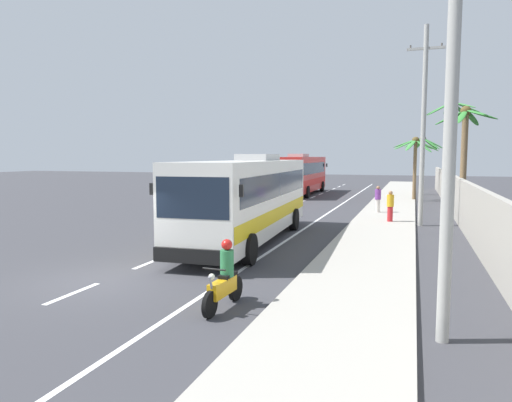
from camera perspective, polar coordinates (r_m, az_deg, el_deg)
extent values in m
plane|color=#3A3A3F|center=(14.07, -18.21, -9.33)|extent=(160.00, 160.00, 0.00)
cube|color=#A8A399|center=(21.17, 14.58, -4.10)|extent=(3.20, 90.00, 0.14)
cube|color=white|center=(13.15, -21.49, -10.47)|extent=(0.16, 2.00, 0.01)
cube|color=white|center=(16.09, -12.78, -7.31)|extent=(0.16, 2.00, 0.01)
cube|color=white|center=(19.32, -6.93, -5.07)|extent=(0.16, 2.00, 0.01)
cube|color=white|center=(22.71, -2.82, -3.46)|extent=(0.16, 2.00, 0.01)
cube|color=white|center=(26.20, 0.19, -2.25)|extent=(0.16, 2.00, 0.01)
cube|color=white|center=(29.75, 2.50, -1.33)|extent=(0.16, 2.00, 0.01)
cube|color=white|center=(33.35, 4.30, -0.60)|extent=(0.16, 2.00, 0.01)
cube|color=white|center=(36.98, 5.75, -0.02)|extent=(0.16, 2.00, 0.01)
cube|color=white|center=(40.63, 6.95, 0.46)|extent=(0.16, 2.00, 0.01)
cube|color=white|center=(44.30, 7.94, 0.86)|extent=(0.16, 2.00, 0.01)
cube|color=white|center=(47.98, 8.79, 1.20)|extent=(0.16, 2.00, 0.01)
cube|color=white|center=(51.67, 9.51, 1.49)|extent=(0.16, 2.00, 0.01)
cube|color=white|center=(55.37, 10.13, 1.75)|extent=(0.16, 2.00, 0.01)
cube|color=white|center=(59.08, 10.68, 1.97)|extent=(0.16, 2.00, 0.01)
cube|color=white|center=(26.55, 7.70, -2.20)|extent=(0.14, 70.00, 0.01)
cube|color=#9E998E|center=(25.05, 24.02, -0.37)|extent=(0.24, 60.00, 2.37)
cube|color=silver|center=(19.25, -0.91, 0.53)|extent=(3.11, 11.70, 2.96)
cube|color=#192333|center=(19.40, -0.74, 2.11)|extent=(3.09, 10.77, 0.95)
cube|color=#192333|center=(13.82, -7.77, 0.38)|extent=(2.32, 0.22, 1.24)
cube|color=yellow|center=(19.31, -0.90, -1.44)|extent=(3.14, 11.47, 0.53)
cube|color=black|center=(13.99, -7.83, -6.70)|extent=(2.47, 0.29, 0.44)
cube|color=#B7B7B7|center=(20.56, 0.25, 5.37)|extent=(1.51, 2.62, 0.28)
cube|color=black|center=(13.49, -1.82, 1.25)|extent=(0.12, 0.09, 0.36)
cube|color=black|center=(14.62, -12.63, 1.45)|extent=(0.12, 0.09, 0.36)
cylinder|color=black|center=(15.24, -0.83, -5.91)|extent=(0.37, 1.06, 1.04)
cylinder|color=black|center=(16.10, -9.31, -5.36)|extent=(0.37, 1.06, 1.04)
cylinder|color=black|center=(22.46, 4.67, -2.24)|extent=(0.37, 1.06, 1.04)
cylinder|color=black|center=(23.05, -1.36, -2.02)|extent=(0.37, 1.06, 1.04)
cube|color=red|center=(43.35, 5.62, 3.34)|extent=(2.75, 11.93, 3.08)
cube|color=#192333|center=(43.14, 5.57, 4.05)|extent=(2.76, 10.98, 0.99)
cube|color=#192333|center=(49.12, 7.04, 4.12)|extent=(2.29, 0.15, 1.30)
cube|color=red|center=(43.39, 5.61, 2.43)|extent=(2.78, 11.69, 0.56)
cube|color=black|center=(49.29, 7.03, 2.02)|extent=(2.44, 0.21, 0.44)
cube|color=#B7B7B7|center=(41.87, 5.22, 5.58)|extent=(1.42, 2.64, 0.28)
cube|color=black|center=(49.19, 5.37, 4.41)|extent=(0.12, 0.08, 0.36)
cube|color=black|center=(48.67, 8.65, 4.36)|extent=(0.12, 0.08, 0.36)
cylinder|color=black|center=(47.74, 5.20, 1.85)|extent=(0.34, 1.05, 1.04)
cylinder|color=black|center=(47.28, 8.08, 1.78)|extent=(0.34, 1.05, 1.04)
cylinder|color=black|center=(40.25, 2.86, 1.19)|extent=(0.34, 1.05, 1.04)
cylinder|color=black|center=(39.71, 6.26, 1.10)|extent=(0.34, 1.05, 1.04)
cylinder|color=black|center=(10.48, -5.67, -12.50)|extent=(0.13, 0.60, 0.60)
cylinder|color=black|center=(11.65, -2.52, -10.62)|extent=(0.15, 0.61, 0.60)
cube|color=gold|center=(10.95, -4.13, -10.48)|extent=(0.30, 1.11, 0.36)
cube|color=black|center=(11.16, -3.45, -9.11)|extent=(0.27, 0.61, 0.12)
cylinder|color=gray|center=(10.49, -5.38, -10.76)|extent=(0.08, 0.32, 0.67)
cylinder|color=black|center=(10.47, -5.14, -8.31)|extent=(0.56, 0.07, 0.04)
sphere|color=#EAEACC|center=(10.40, -5.44, -9.20)|extent=(0.14, 0.14, 0.14)
cylinder|color=#2D7A47|center=(11.04, -3.57, -7.60)|extent=(0.32, 0.32, 0.63)
sphere|color=red|center=(10.95, -3.59, -5.34)|extent=(0.26, 0.26, 0.26)
cylinder|color=red|center=(25.32, 16.07, -1.53)|extent=(0.28, 0.28, 0.78)
cylinder|color=gold|center=(25.25, 16.12, 0.04)|extent=(0.36, 0.36, 0.62)
sphere|color=#9E704C|center=(25.22, 16.14, 0.96)|extent=(0.21, 0.21, 0.21)
cylinder|color=beige|center=(29.30, 14.66, -0.57)|extent=(0.28, 0.28, 0.78)
cylinder|color=#75388E|center=(29.23, 14.69, 0.79)|extent=(0.36, 0.36, 0.62)
sphere|color=#9E704C|center=(29.20, 14.71, 1.58)|extent=(0.21, 0.21, 0.21)
cylinder|color=#9E9E99|center=(9.42, 22.86, 13.17)|extent=(0.24, 0.24, 9.72)
cylinder|color=#9E9E99|center=(25.04, 19.78, 8.50)|extent=(0.24, 0.24, 9.98)
cube|color=#9E9E99|center=(25.56, 20.07, 17.13)|extent=(1.81, 0.12, 0.12)
cylinder|color=#4C4742|center=(25.58, 18.38, 17.45)|extent=(0.08, 0.08, 0.16)
cylinder|color=#4C4742|center=(25.60, 21.78, 17.33)|extent=(0.08, 0.08, 0.16)
cylinder|color=brown|center=(27.58, 24.03, 3.79)|extent=(0.33, 0.33, 5.89)
ellipsoid|color=#337F33|center=(27.84, 25.91, 9.48)|extent=(1.69, 0.56, 0.62)
ellipsoid|color=#337F33|center=(28.34, 24.91, 9.19)|extent=(1.11, 1.54, 0.86)
ellipsoid|color=#337F33|center=(28.33, 23.45, 9.34)|extent=(0.99, 1.62, 0.77)
ellipsoid|color=#337F33|center=(27.59, 22.65, 9.40)|extent=(1.58, 0.37, 0.85)
ellipsoid|color=#337F33|center=(26.92, 23.87, 9.43)|extent=(0.84, 1.60, 0.88)
ellipsoid|color=#337F33|center=(27.02, 25.35, 9.73)|extent=(1.21, 1.60, 0.54)
sphere|color=brown|center=(27.68, 24.27, 9.99)|extent=(0.56, 0.56, 0.56)
cylinder|color=brown|center=(45.44, 19.64, 3.93)|extent=(0.28, 0.28, 5.09)
ellipsoid|color=#337F33|center=(45.40, 20.91, 6.59)|extent=(1.94, 0.50, 1.12)
ellipsoid|color=#337F33|center=(46.12, 20.52, 6.57)|extent=(1.59, 1.63, 1.13)
ellipsoid|color=#337F33|center=(46.35, 19.36, 6.67)|extent=(0.92, 1.98, 1.03)
ellipsoid|color=#337F33|center=(45.83, 18.55, 6.88)|extent=(2.04, 1.13, 0.75)
ellipsoid|color=#337F33|center=(44.87, 18.73, 6.78)|extent=(1.82, 1.47, 0.96)
ellipsoid|color=#337F33|center=(44.52, 19.69, 6.62)|extent=(0.44, 1.91, 1.16)
ellipsoid|color=#337F33|center=(44.85, 20.63, 6.59)|extent=(1.67, 1.53, 1.15)
sphere|color=brown|center=(45.46, 19.74, 7.20)|extent=(0.56, 0.56, 0.56)
cylinder|color=brown|center=(38.93, 18.83, 3.48)|extent=(0.26, 0.26, 4.74)
ellipsoid|color=#3D893D|center=(38.89, 20.20, 6.41)|extent=(1.79, 0.45, 1.01)
ellipsoid|color=#3D893D|center=(39.55, 19.88, 6.53)|extent=(1.59, 1.53, 0.83)
ellipsoid|color=#3D893D|center=(39.85, 18.64, 6.73)|extent=(0.77, 1.94, 0.60)
ellipsoid|color=#3D893D|center=(39.30, 17.69, 6.70)|extent=(1.87, 1.07, 0.71)
ellipsoid|color=#3D893D|center=(38.53, 17.74, 6.60)|extent=(1.79, 1.15, 0.88)
ellipsoid|color=#3D893D|center=(38.13, 18.41, 6.51)|extent=(1.04, 1.78, 0.99)
ellipsoid|color=#3D893D|center=(38.34, 19.80, 6.36)|extent=(1.46, 1.48, 1.11)
sphere|color=brown|center=(38.94, 18.94, 7.04)|extent=(0.56, 0.56, 0.56)
cylinder|color=brown|center=(37.87, 22.64, 5.34)|extent=(0.32, 0.32, 7.43)
ellipsoid|color=#3D893D|center=(38.07, 24.30, 10.42)|extent=(1.98, 0.46, 0.91)
ellipsoid|color=#3D893D|center=(38.80, 23.60, 10.23)|extent=(1.45, 1.72, 1.07)
ellipsoid|color=#3D893D|center=(38.98, 22.43, 10.42)|extent=(0.77, 2.02, 0.84)
ellipsoid|color=#3D893D|center=(38.29, 21.44, 10.45)|extent=(1.95, 0.96, 0.97)
ellipsoid|color=#3D893D|center=(37.67, 21.53, 10.45)|extent=(1.90, 0.99, 1.08)
ellipsoid|color=#3D893D|center=(37.13, 22.51, 10.55)|extent=(0.90, 1.95, 1.00)
ellipsoid|color=#3D893D|center=(37.44, 24.05, 10.70)|extent=(1.73, 1.64, 0.69)
sphere|color=brown|center=(38.08, 22.85, 11.01)|extent=(0.56, 0.56, 0.56)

